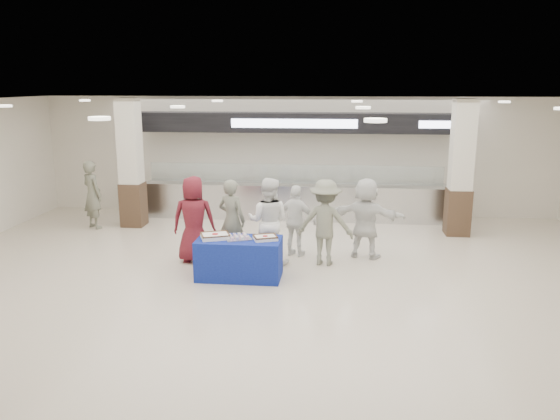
# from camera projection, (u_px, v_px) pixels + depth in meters

# --- Properties ---
(ground) EXTENTS (14.00, 14.00, 0.00)m
(ground) POSITION_uv_depth(u_px,v_px,m) (270.00, 293.00, 9.46)
(ground) COLOR beige
(ground) RESTS_ON ground
(serving_line) EXTENTS (8.70, 0.85, 2.80)m
(serving_line) POSITION_uv_depth(u_px,v_px,m) (295.00, 176.00, 14.43)
(serving_line) COLOR silver
(serving_line) RESTS_ON ground
(column_left) EXTENTS (0.55, 0.55, 3.20)m
(column_left) POSITION_uv_depth(u_px,v_px,m) (131.00, 166.00, 13.59)
(column_left) COLOR #39271A
(column_left) RESTS_ON ground
(column_right) EXTENTS (0.55, 0.55, 3.20)m
(column_right) POSITION_uv_depth(u_px,v_px,m) (461.00, 171.00, 12.77)
(column_right) COLOR #39271A
(column_right) RESTS_ON ground
(display_table) EXTENTS (1.55, 0.79, 0.75)m
(display_table) POSITION_uv_depth(u_px,v_px,m) (239.00, 258.00, 10.11)
(display_table) COLOR navy
(display_table) RESTS_ON ground
(sheet_cake_left) EXTENTS (0.61, 0.55, 0.10)m
(sheet_cake_left) POSITION_uv_depth(u_px,v_px,m) (215.00, 236.00, 10.06)
(sheet_cake_left) COLOR white
(sheet_cake_left) RESTS_ON display_table
(sheet_cake_right) EXTENTS (0.50, 0.45, 0.09)m
(sheet_cake_right) POSITION_uv_depth(u_px,v_px,m) (265.00, 237.00, 9.98)
(sheet_cake_right) COLOR white
(sheet_cake_right) RESTS_ON display_table
(cupcake_tray) EXTENTS (0.56, 0.49, 0.07)m
(cupcake_tray) POSITION_uv_depth(u_px,v_px,m) (238.00, 237.00, 10.02)
(cupcake_tray) COLOR #A6A6AA
(cupcake_tray) RESTS_ON display_table
(civilian_maroon) EXTENTS (0.91, 0.65, 1.76)m
(civilian_maroon) POSITION_uv_depth(u_px,v_px,m) (194.00, 219.00, 10.95)
(civilian_maroon) COLOR maroon
(civilian_maroon) RESTS_ON ground
(soldier_a) EXTENTS (0.72, 0.60, 1.67)m
(soldier_a) POSITION_uv_depth(u_px,v_px,m) (232.00, 220.00, 11.09)
(soldier_a) COLOR slate
(soldier_a) RESTS_ON ground
(chef_tall) EXTENTS (0.91, 0.75, 1.75)m
(chef_tall) POSITION_uv_depth(u_px,v_px,m) (268.00, 221.00, 10.82)
(chef_tall) COLOR white
(chef_tall) RESTS_ON ground
(chef_short) EXTENTS (0.95, 0.65, 1.50)m
(chef_short) POSITION_uv_depth(u_px,v_px,m) (296.00, 221.00, 11.34)
(chef_short) COLOR white
(chef_short) RESTS_ON ground
(soldier_b) EXTENTS (1.19, 0.78, 1.72)m
(soldier_b) POSITION_uv_depth(u_px,v_px,m) (325.00, 222.00, 10.78)
(soldier_b) COLOR slate
(soldier_b) RESTS_ON ground
(civilian_white) EXTENTS (1.64, 0.94, 1.68)m
(civilian_white) POSITION_uv_depth(u_px,v_px,m) (366.00, 218.00, 11.21)
(civilian_white) COLOR white
(civilian_white) RESTS_ON ground
(soldier_bg) EXTENTS (0.74, 0.69, 1.70)m
(soldier_bg) POSITION_uv_depth(u_px,v_px,m) (93.00, 195.00, 13.52)
(soldier_bg) COLOR slate
(soldier_bg) RESTS_ON ground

